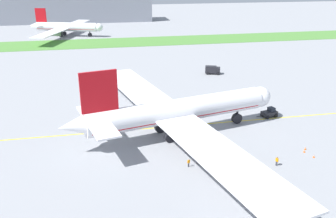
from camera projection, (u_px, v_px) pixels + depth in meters
name	position (u px, v px, depth m)	size (l,w,h in m)	color
ground_plane	(181.00, 132.00, 79.55)	(600.00, 600.00, 0.00)	gray
apron_taxi_line	(177.00, 126.00, 82.42)	(280.00, 0.36, 0.01)	yellow
grass_median_strip	(131.00, 42.00, 176.55)	(320.00, 24.00, 0.10)	#4C8438
airliner_foreground	(176.00, 112.00, 76.12)	(47.07, 75.46, 15.82)	white
pushback_tug	(270.00, 113.00, 87.35)	(5.54, 3.12, 2.27)	#26262B
ground_crew_wingwalker_port	(189.00, 162.00, 65.18)	(0.49, 0.40, 1.57)	black
ground_crew_marshaller_front	(277.00, 160.00, 65.53)	(0.44, 0.56, 1.76)	black
traffic_cone_near_nose	(304.00, 151.00, 70.59)	(0.36, 0.36, 0.58)	#F2590C
traffic_cone_port_wing	(314.00, 156.00, 68.67)	(0.36, 0.36, 0.58)	#F2590C
traffic_cone_starboard_wing	(305.00, 148.00, 71.63)	(0.36, 0.36, 0.58)	#F2590C
service_truck_baggage_loader	(213.00, 70.00, 122.58)	(5.35, 3.68, 2.68)	black
parked_airliner_far_centre	(66.00, 27.00, 189.97)	(38.33, 61.07, 14.13)	white
terminal_building	(59.00, 8.00, 238.65)	(119.70, 20.00, 18.00)	gray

